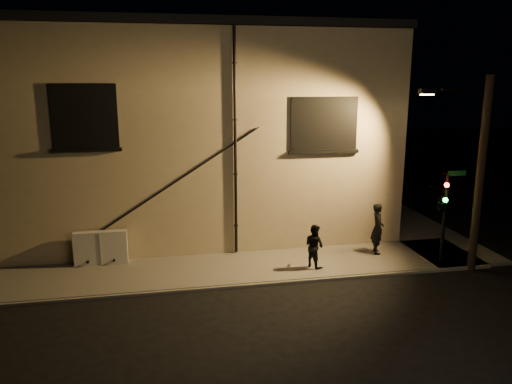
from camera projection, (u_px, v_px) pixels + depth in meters
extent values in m
plane|color=black|center=(303.00, 282.00, 16.74)|extent=(90.00, 90.00, 0.00)
cube|color=#5B5852|center=(209.00, 270.00, 17.60)|extent=(20.00, 3.00, 0.12)
cube|color=#5B5852|center=(381.00, 210.00, 25.60)|extent=(3.00, 16.00, 0.12)
cube|color=tan|center=(191.00, 130.00, 23.82)|extent=(16.00, 12.00, 8.50)
cube|color=black|center=(188.00, 33.00, 22.82)|extent=(16.20, 12.20, 0.30)
cube|color=black|center=(85.00, 116.00, 17.05)|extent=(2.20, 0.10, 2.20)
cube|color=black|center=(85.00, 116.00, 17.07)|extent=(1.98, 0.05, 1.98)
cube|color=black|center=(324.00, 124.00, 18.76)|extent=(2.60, 0.10, 2.00)
cube|color=black|center=(324.00, 124.00, 18.78)|extent=(2.38, 0.05, 1.78)
cylinder|color=black|center=(235.00, 144.00, 18.22)|extent=(0.11, 0.11, 8.30)
cylinder|color=black|center=(176.00, 182.00, 18.13)|extent=(5.96, 0.04, 3.75)
cylinder|color=black|center=(179.00, 180.00, 18.14)|extent=(5.96, 0.04, 3.75)
cube|color=#BCB9B3|center=(101.00, 248.00, 17.89)|extent=(1.86, 0.31, 1.23)
imported|color=black|center=(378.00, 228.00, 18.95)|extent=(0.59, 0.79, 1.96)
imported|color=black|center=(314.00, 246.00, 17.61)|extent=(0.88, 0.95, 1.55)
cylinder|color=black|center=(444.00, 219.00, 17.98)|extent=(0.12, 0.12, 3.21)
imported|color=black|center=(442.00, 201.00, 17.67)|extent=(0.45, 1.94, 0.78)
sphere|color=#FF140C|center=(447.00, 185.00, 17.36)|extent=(0.17, 0.17, 0.17)
sphere|color=#14FF3F|center=(445.00, 200.00, 17.48)|extent=(0.17, 0.17, 0.17)
cube|color=#0C4C1E|center=(457.00, 173.00, 17.67)|extent=(0.70, 0.03, 0.18)
cylinder|color=black|center=(480.00, 176.00, 17.06)|extent=(0.28, 0.28, 6.79)
cylinder|color=black|center=(458.00, 89.00, 16.77)|extent=(1.73, 0.95, 0.10)
cube|color=black|center=(427.00, 91.00, 17.17)|extent=(0.55, 0.28, 0.18)
cube|color=#FFC672|center=(427.00, 94.00, 17.19)|extent=(0.42, 0.20, 0.04)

